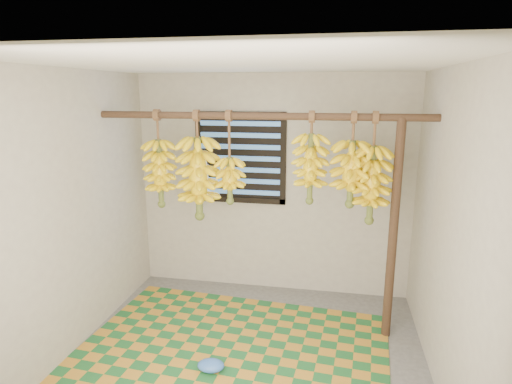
% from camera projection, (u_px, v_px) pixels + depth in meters
% --- Properties ---
extents(floor, '(3.00, 3.00, 0.01)m').
position_uv_depth(floor, '(244.00, 366.00, 3.53)').
color(floor, '#515151').
rests_on(floor, ground).
extents(ceiling, '(3.00, 3.00, 0.01)m').
position_uv_depth(ceiling, '(241.00, 63.00, 2.98)').
color(ceiling, silver).
rests_on(ceiling, wall_back).
extents(wall_back, '(3.00, 0.01, 2.40)m').
position_uv_depth(wall_back, '(272.00, 186.00, 4.70)').
color(wall_back, gray).
rests_on(wall_back, floor).
extents(wall_left, '(0.01, 3.00, 2.40)m').
position_uv_depth(wall_left, '(65.00, 217.00, 3.53)').
color(wall_left, gray).
rests_on(wall_left, floor).
extents(wall_right, '(0.01, 3.00, 2.40)m').
position_uv_depth(wall_right, '(453.00, 240.00, 2.98)').
color(wall_right, gray).
rests_on(wall_right, floor).
extents(window, '(1.00, 0.04, 1.00)m').
position_uv_depth(window, '(240.00, 158.00, 4.66)').
color(window, black).
rests_on(window, wall_back).
extents(hanging_pole, '(3.00, 0.06, 0.06)m').
position_uv_depth(hanging_pole, '(259.00, 116.00, 3.74)').
color(hanging_pole, '#422B1C').
rests_on(hanging_pole, wall_left).
extents(support_post, '(0.08, 0.08, 2.00)m').
position_uv_depth(support_post, '(393.00, 233.00, 3.75)').
color(support_post, '#422B1C').
rests_on(support_post, floor).
extents(woven_mat, '(2.80, 2.32, 0.01)m').
position_uv_depth(woven_mat, '(228.00, 358.00, 3.63)').
color(woven_mat, '#1A5B28').
rests_on(woven_mat, floor).
extents(plastic_bag, '(0.23, 0.18, 0.09)m').
position_uv_depth(plastic_bag, '(211.00, 366.00, 3.45)').
color(plastic_bag, '#3262BA').
rests_on(plastic_bag, woven_mat).
extents(banana_bunch_a, '(0.30, 0.30, 0.92)m').
position_uv_depth(banana_bunch_a, '(160.00, 173.00, 4.04)').
color(banana_bunch_a, brown).
rests_on(banana_bunch_a, hanging_pole).
extents(banana_bunch_b, '(0.38, 0.38, 1.01)m').
position_uv_depth(banana_bunch_b, '(199.00, 178.00, 3.98)').
color(banana_bunch_b, brown).
rests_on(banana_bunch_b, hanging_pole).
extents(banana_bunch_c, '(0.28, 0.28, 0.85)m').
position_uv_depth(banana_bunch_c, '(230.00, 180.00, 3.93)').
color(banana_bunch_c, brown).
rests_on(banana_bunch_c, hanging_pole).
extents(banana_bunch_d, '(0.31, 0.31, 0.82)m').
position_uv_depth(banana_bunch_d, '(310.00, 169.00, 3.76)').
color(banana_bunch_d, brown).
rests_on(banana_bunch_d, hanging_pole).
extents(banana_bunch_e, '(0.35, 0.35, 0.83)m').
position_uv_depth(banana_bunch_e, '(351.00, 174.00, 3.71)').
color(banana_bunch_e, brown).
rests_on(banana_bunch_e, hanging_pole).
extents(banana_bunch_f, '(0.32, 0.32, 0.97)m').
position_uv_depth(banana_bunch_f, '(371.00, 185.00, 3.70)').
color(banana_bunch_f, brown).
rests_on(banana_bunch_f, hanging_pole).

